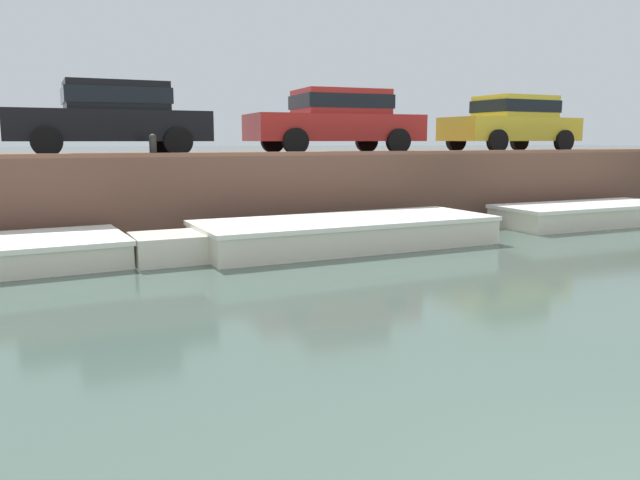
% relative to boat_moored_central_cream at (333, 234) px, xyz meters
% --- Properties ---
extents(ground_plane, '(400.00, 400.00, 0.00)m').
position_rel_boat_moored_central_cream_xyz_m(ground_plane, '(-2.09, -3.64, -0.27)').
color(ground_plane, '#42564C').
extents(far_quay_wall, '(60.00, 6.00, 1.67)m').
position_rel_boat_moored_central_cream_xyz_m(far_quay_wall, '(-2.09, 4.89, 0.56)').
color(far_quay_wall, brown).
rests_on(far_quay_wall, ground).
extents(far_wall_coping, '(60.00, 0.24, 0.08)m').
position_rel_boat_moored_central_cream_xyz_m(far_wall_coping, '(-2.09, 2.01, 1.44)').
color(far_wall_coping, brown).
rests_on(far_wall_coping, far_quay_wall).
extents(boat_moored_central_cream, '(6.82, 2.32, 0.54)m').
position_rel_boat_moored_central_cream_xyz_m(boat_moored_central_cream, '(0.00, 0.00, 0.00)').
color(boat_moored_central_cream, silver).
rests_on(boat_moored_central_cream, ground).
extents(boat_moored_east_cream, '(5.42, 1.78, 0.50)m').
position_rel_boat_moored_central_cream_xyz_m(boat_moored_east_cream, '(7.04, 0.50, -0.02)').
color(boat_moored_east_cream, silver).
rests_on(boat_moored_east_cream, ground).
extents(car_left_inner_black, '(4.14, 1.97, 1.54)m').
position_rel_boat_moored_central_cream_xyz_m(car_left_inner_black, '(-3.49, 3.74, 2.24)').
color(car_left_inner_black, black).
rests_on(car_left_inner_black, far_quay_wall).
extents(car_centre_red, '(4.31, 2.13, 1.54)m').
position_rel_boat_moored_central_cream_xyz_m(car_centre_red, '(1.80, 3.74, 2.24)').
color(car_centre_red, '#B2231E').
rests_on(car_centre_red, far_quay_wall).
extents(car_right_inner_yellow, '(3.93, 2.02, 1.54)m').
position_rel_boat_moored_central_cream_xyz_m(car_right_inner_yellow, '(7.24, 3.75, 2.24)').
color(car_right_inner_yellow, yellow).
rests_on(car_right_inner_yellow, far_quay_wall).
extents(mooring_bollard_mid, '(0.15, 0.15, 0.45)m').
position_rel_boat_moored_central_cream_xyz_m(mooring_bollard_mid, '(-2.90, 2.14, 1.64)').
color(mooring_bollard_mid, '#2D2B28').
rests_on(mooring_bollard_mid, far_quay_wall).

